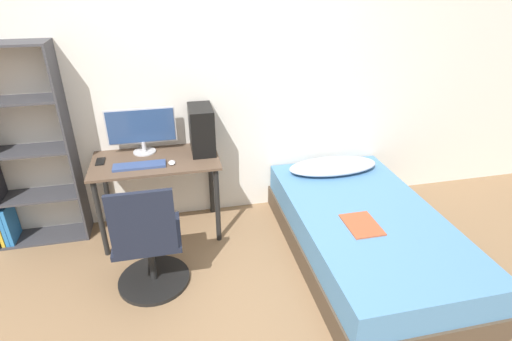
# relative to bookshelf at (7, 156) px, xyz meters

# --- Properties ---
(ground_plane) EXTENTS (14.00, 14.00, 0.00)m
(ground_plane) POSITION_rel_bookshelf_xyz_m (1.65, -1.39, -0.82)
(ground_plane) COLOR #846647
(wall_back) EXTENTS (8.00, 0.05, 2.50)m
(wall_back) POSITION_rel_bookshelf_xyz_m (1.65, 0.16, 0.43)
(wall_back) COLOR silver
(wall_back) RESTS_ON ground_plane
(desk) EXTENTS (1.05, 0.56, 0.73)m
(desk) POSITION_rel_bookshelf_xyz_m (1.16, -0.14, -0.21)
(desk) COLOR brown
(desk) RESTS_ON ground_plane
(bookshelf) EXTENTS (0.74, 0.28, 1.69)m
(bookshelf) POSITION_rel_bookshelf_xyz_m (0.00, 0.00, 0.00)
(bookshelf) COLOR #38383D
(bookshelf) RESTS_ON ground_plane
(office_chair) EXTENTS (0.54, 0.54, 0.92)m
(office_chair) POSITION_rel_bookshelf_xyz_m (1.07, -0.85, -0.47)
(office_chair) COLOR black
(office_chair) RESTS_ON ground_plane
(bed) EXTENTS (1.13, 2.01, 0.43)m
(bed) POSITION_rel_bookshelf_xyz_m (2.77, -0.86, -0.61)
(bed) COLOR #4C3D2D
(bed) RESTS_ON ground_plane
(pillow) EXTENTS (0.86, 0.36, 0.11)m
(pillow) POSITION_rel_bookshelf_xyz_m (2.77, -0.12, -0.33)
(pillow) COLOR #B2B7C6
(pillow) RESTS_ON bed
(magazine) EXTENTS (0.24, 0.32, 0.01)m
(magazine) POSITION_rel_bookshelf_xyz_m (2.65, -1.01, -0.38)
(magazine) COLOR #B24C2D
(magazine) RESTS_ON bed
(monitor) EXTENTS (0.58, 0.19, 0.39)m
(monitor) POSITION_rel_bookshelf_xyz_m (1.06, 0.03, 0.13)
(monitor) COLOR #B7B7BC
(monitor) RESTS_ON desk
(keyboard) EXTENTS (0.42, 0.12, 0.02)m
(keyboard) POSITION_rel_bookshelf_xyz_m (1.03, -0.26, -0.08)
(keyboard) COLOR #33477A
(keyboard) RESTS_ON desk
(pc_tower) EXTENTS (0.20, 0.34, 0.40)m
(pc_tower) POSITION_rel_bookshelf_xyz_m (1.56, -0.05, 0.11)
(pc_tower) COLOR black
(pc_tower) RESTS_ON desk
(mouse) EXTENTS (0.06, 0.09, 0.02)m
(mouse) POSITION_rel_bookshelf_xyz_m (1.29, -0.26, -0.08)
(mouse) COLOR silver
(mouse) RESTS_ON desk
(phone) EXTENTS (0.07, 0.14, 0.01)m
(phone) POSITION_rel_bookshelf_xyz_m (0.71, -0.10, -0.08)
(phone) COLOR black
(phone) RESTS_ON desk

